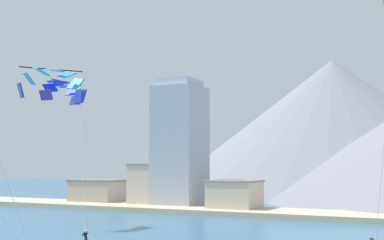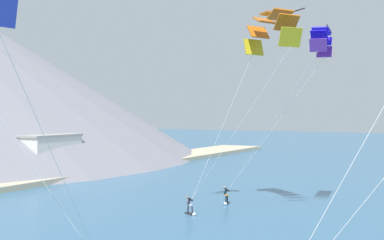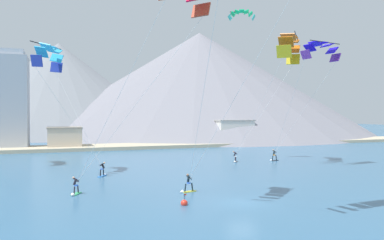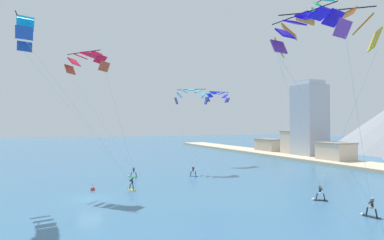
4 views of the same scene
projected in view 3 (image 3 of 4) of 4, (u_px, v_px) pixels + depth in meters
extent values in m
plane|color=#336084|center=(242.00, 202.00, 30.64)|extent=(400.00, 400.00, 0.00)
cube|color=#337FDB|center=(102.00, 176.00, 43.52)|extent=(1.14, 1.45, 0.07)
cylinder|color=black|center=(100.00, 173.00, 43.12)|extent=(0.24, 0.28, 0.75)
cylinder|color=black|center=(103.00, 172.00, 43.90)|extent=(0.24, 0.28, 0.75)
cube|color=blue|center=(102.00, 169.00, 43.50)|extent=(0.40, 0.37, 0.12)
cylinder|color=black|center=(103.00, 166.00, 43.47)|extent=(0.52, 0.44, 0.64)
cylinder|color=black|center=(102.00, 165.00, 43.37)|extent=(0.50, 0.36, 0.42)
cylinder|color=black|center=(103.00, 164.00, 43.61)|extent=(0.50, 0.36, 0.42)
cylinder|color=black|center=(101.00, 165.00, 43.53)|extent=(0.30, 0.46, 0.03)
sphere|color=tan|center=(104.00, 163.00, 43.43)|extent=(0.23, 0.23, 0.23)
cone|color=white|center=(105.00, 174.00, 44.36)|extent=(0.46, 0.45, 0.36)
cube|color=yellow|center=(189.00, 192.00, 34.73)|extent=(1.51, 0.84, 0.07)
cylinder|color=#14232D|center=(192.00, 187.00, 34.96)|extent=(0.27, 0.19, 0.73)
cylinder|color=#14232D|center=(185.00, 188.00, 34.49)|extent=(0.27, 0.19, 0.73)
cube|color=blue|center=(189.00, 183.00, 34.72)|extent=(0.31, 0.36, 0.12)
cylinder|color=#14232D|center=(188.00, 179.00, 34.76)|extent=(0.31, 0.41, 0.62)
cylinder|color=#14232D|center=(190.00, 177.00, 34.75)|extent=(0.23, 0.53, 0.40)
cylinder|color=#14232D|center=(188.00, 178.00, 34.61)|extent=(0.23, 0.53, 0.40)
cylinder|color=black|center=(190.00, 178.00, 34.54)|extent=(0.51, 0.18, 0.03)
sphere|color=#9E7051|center=(188.00, 175.00, 34.84)|extent=(0.22, 0.22, 0.22)
cone|color=white|center=(181.00, 192.00, 34.21)|extent=(0.39, 0.43, 0.36)
cube|color=black|center=(235.00, 162.00, 56.59)|extent=(1.15, 1.45, 0.07)
cylinder|color=#231E28|center=(236.00, 159.00, 56.97)|extent=(0.23, 0.27, 0.73)
cylinder|color=#231E28|center=(235.00, 159.00, 56.20)|extent=(0.23, 0.27, 0.73)
cube|color=white|center=(236.00, 156.00, 56.58)|extent=(0.38, 0.36, 0.12)
cylinder|color=#231E28|center=(235.00, 154.00, 56.60)|extent=(0.49, 0.42, 0.62)
cylinder|color=#231E28|center=(236.00, 153.00, 56.69)|extent=(0.49, 0.35, 0.40)
cylinder|color=#231E28|center=(235.00, 153.00, 56.46)|extent=(0.49, 0.35, 0.40)
cylinder|color=black|center=(237.00, 153.00, 56.54)|extent=(0.31, 0.45, 0.03)
sphere|color=#9E7051|center=(234.00, 152.00, 56.64)|extent=(0.22, 0.22, 0.22)
cone|color=white|center=(235.00, 162.00, 55.75)|extent=(0.47, 0.45, 0.36)
cube|color=#33B266|center=(76.00, 194.00, 33.72)|extent=(1.03, 1.49, 0.07)
cylinder|color=#231E28|center=(78.00, 189.00, 34.11)|extent=(0.21, 0.26, 0.70)
cylinder|color=#231E28|center=(74.00, 191.00, 33.32)|extent=(0.21, 0.26, 0.70)
cube|color=blue|center=(76.00, 185.00, 33.71)|extent=(0.36, 0.33, 0.12)
cylinder|color=#231E28|center=(75.00, 182.00, 33.72)|extent=(0.46, 0.37, 0.60)
cylinder|color=#231E28|center=(77.00, 180.00, 33.82)|extent=(0.49, 0.29, 0.39)
cylinder|color=#231E28|center=(76.00, 180.00, 33.59)|extent=(0.49, 0.29, 0.39)
cylinder|color=black|center=(78.00, 180.00, 33.69)|extent=(0.26, 0.48, 0.03)
sphere|color=tan|center=(73.00, 178.00, 33.73)|extent=(0.22, 0.22, 0.22)
cone|color=white|center=(72.00, 195.00, 32.86)|extent=(0.45, 0.43, 0.36)
cube|color=black|center=(274.00, 160.00, 58.22)|extent=(1.50, 0.78, 0.07)
cylinder|color=#14232D|center=(276.00, 158.00, 58.43)|extent=(0.28, 0.19, 0.77)
cylinder|color=#14232D|center=(273.00, 158.00, 57.99)|extent=(0.28, 0.19, 0.77)
cube|color=orange|center=(274.00, 155.00, 58.20)|extent=(0.32, 0.38, 0.12)
cylinder|color=#14232D|center=(274.00, 153.00, 58.28)|extent=(0.33, 0.48, 0.66)
cylinder|color=#14232D|center=(275.00, 152.00, 58.27)|extent=(0.22, 0.56, 0.43)
cylinder|color=#14232D|center=(274.00, 152.00, 58.13)|extent=(0.22, 0.56, 0.43)
cylinder|color=black|center=(275.00, 152.00, 58.05)|extent=(0.51, 0.16, 0.03)
sphere|color=tan|center=(273.00, 150.00, 58.40)|extent=(0.24, 0.24, 0.24)
cone|color=white|center=(270.00, 160.00, 57.73)|extent=(0.38, 0.42, 0.36)
cube|color=#24349D|center=(37.00, 61.00, 40.62)|extent=(1.32, 1.21, 1.37)
cube|color=#2AABE0|center=(41.00, 52.00, 41.20)|extent=(1.50, 1.57, 1.27)
cube|color=#2AABE0|center=(47.00, 47.00, 42.18)|extent=(1.65, 1.74, 0.95)
cube|color=#2AABE0|center=(52.00, 47.00, 43.40)|extent=(1.72, 1.69, 0.45)
cube|color=#2AABE0|center=(55.00, 51.00, 44.62)|extent=(1.71, 1.50, 0.95)
cube|color=#2AABE0|center=(57.00, 58.00, 45.63)|extent=(1.63, 1.12, 1.27)
cube|color=#24349D|center=(56.00, 67.00, 46.26)|extent=(1.49, 0.63, 1.37)
cylinder|color=black|center=(46.00, 45.00, 43.40)|extent=(3.29, 4.62, 0.10)
cylinder|color=silver|center=(69.00, 117.00, 42.02)|extent=(7.03, 0.54, 11.11)
cylinder|color=silver|center=(77.00, 117.00, 44.96)|extent=(4.95, 5.01, 11.11)
cylinder|color=silver|center=(240.00, 88.00, 29.58)|extent=(4.31, 11.86, 15.99)
cylinder|color=silver|center=(204.00, 87.00, 28.22)|extent=(2.12, 12.45, 15.99)
cube|color=gold|center=(293.00, 59.00, 56.69)|extent=(2.00, 1.78, 1.69)
cube|color=#C95E0F|center=(293.00, 49.00, 55.82)|extent=(2.36, 2.20, 1.42)
cube|color=#C95E0F|center=(292.00, 41.00, 54.55)|extent=(2.57, 2.49, 0.91)
cube|color=#C95E0F|center=(290.00, 37.00, 53.06)|extent=(2.61, 2.60, 0.27)
cube|color=#C95E0F|center=(288.00, 37.00, 51.60)|extent=(2.50, 2.56, 0.91)
cube|color=#C95E0F|center=(286.00, 42.00, 50.41)|extent=(2.23, 2.34, 1.42)
cube|color=gold|center=(284.00, 51.00, 49.67)|extent=(1.83, 1.97, 1.69)
cylinder|color=black|center=(297.00, 37.00, 52.70)|extent=(4.95, 6.02, 0.10)
cylinder|color=silver|center=(265.00, 109.00, 56.73)|extent=(8.35, 2.39, 13.49)
cylinder|color=silver|center=(258.00, 108.00, 53.02)|extent=(2.76, 8.26, 13.49)
cube|color=#BF4228|center=(201.00, 10.00, 31.13)|extent=(1.47, 1.60, 1.23)
cylinder|color=silver|center=(138.00, 102.00, 32.48)|extent=(9.77, 5.85, 14.08)
cylinder|color=silver|center=(116.00, 101.00, 29.80)|extent=(5.50, 10.01, 14.08)
cube|color=#692F9B|center=(335.00, 58.00, 51.33)|extent=(0.87, 1.57, 1.14)
cube|color=#190AD4|center=(332.00, 50.00, 50.98)|extent=(1.19, 1.63, 0.92)
cube|color=#190AD4|center=(327.00, 45.00, 50.50)|extent=(1.39, 1.66, 0.57)
cube|color=#190AD4|center=(321.00, 43.00, 49.95)|extent=(1.42, 1.67, 0.14)
cube|color=#190AD4|center=(315.00, 44.00, 49.41)|extent=(1.37, 1.66, 0.57)
cube|color=#190AD4|center=(310.00, 48.00, 48.96)|extent=(1.16, 1.63, 0.92)
cube|color=#692F9B|center=(306.00, 55.00, 48.66)|extent=(0.83, 1.58, 1.14)
cylinder|color=black|center=(325.00, 42.00, 49.36)|extent=(5.56, 1.08, 0.10)
cylinder|color=silver|center=(304.00, 110.00, 54.75)|extent=(4.37, 8.40, 13.10)
cylinder|color=silver|center=(289.00, 109.00, 53.32)|extent=(1.54, 9.34, 13.10)
cube|color=#2DC1AD|center=(230.00, 17.00, 56.24)|extent=(0.57, 1.04, 0.82)
cube|color=#11CA72|center=(233.00, 14.00, 56.36)|extent=(0.79, 1.09, 0.75)
cube|color=#11CA72|center=(237.00, 12.00, 56.43)|extent=(0.94, 1.12, 0.58)
cube|color=#11CA72|center=(242.00, 11.00, 56.45)|extent=(1.02, 1.13, 0.35)
cube|color=#11CA72|center=(246.00, 12.00, 56.41)|extent=(1.07, 1.10, 0.58)
cube|color=#11CA72|center=(250.00, 14.00, 56.31)|extent=(1.04, 1.04, 0.75)
cube|color=#2DC1AD|center=(254.00, 17.00, 56.17)|extent=(0.93, 0.96, 0.82)
cylinder|color=black|center=(241.00, 13.00, 56.85)|extent=(3.63, 0.50, 0.10)
sphere|color=red|center=(184.00, 203.00, 29.69)|extent=(0.56, 0.56, 0.56)
cylinder|color=black|center=(184.00, 197.00, 29.69)|extent=(0.04, 0.04, 0.44)
cube|color=red|center=(185.00, 195.00, 29.71)|extent=(0.18, 0.01, 0.12)
cube|color=#BCAD8E|center=(128.00, 146.00, 80.31)|extent=(180.00, 10.00, 0.70)
cube|color=beige|center=(65.00, 139.00, 77.06)|extent=(6.59, 5.85, 4.32)
cube|color=gray|center=(65.00, 128.00, 77.03)|extent=(6.86, 6.09, 0.30)
cube|color=silver|center=(234.00, 132.00, 91.20)|extent=(8.95, 4.82, 5.57)
cube|color=#9D9992|center=(234.00, 120.00, 91.16)|extent=(9.30, 5.01, 0.30)
cube|color=beige|center=(259.00, 134.00, 96.67)|extent=(6.92, 4.13, 4.41)
cube|color=gray|center=(259.00, 125.00, 96.64)|extent=(7.19, 4.30, 0.30)
cube|color=#A8ADB7|center=(10.00, 103.00, 75.96)|extent=(7.00, 7.00, 19.02)
cube|color=silver|center=(9.00, 53.00, 75.81)|extent=(5.60, 5.60, 1.20)
cone|color=gray|center=(59.00, 89.00, 136.62)|extent=(86.91, 86.91, 33.27)
cone|color=slate|center=(199.00, 83.00, 143.48)|extent=(124.31, 124.31, 38.48)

